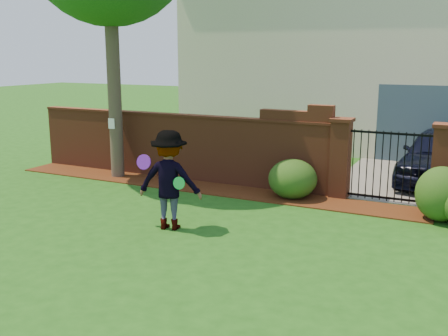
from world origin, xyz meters
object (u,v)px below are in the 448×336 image
at_px(man, 169,181).
at_px(frisbee_green, 179,183).
at_px(car, 439,157).
at_px(frisbee_purple, 144,162).

xyz_separation_m(man, frisbee_green, (0.32, -0.15, 0.02)).
xyz_separation_m(car, man, (-4.35, -6.10, 0.24)).
xyz_separation_m(car, frisbee_purple, (-4.77, -6.29, 0.60)).
relative_size(car, frisbee_green, 17.75).
distance_m(frisbee_purple, frisbee_green, 0.82).
xyz_separation_m(man, frisbee_purple, (-0.42, -0.20, 0.36)).
distance_m(car, frisbee_purple, 7.92).
height_order(man, frisbee_purple, man).
bearing_deg(frisbee_green, car, 57.25).
bearing_deg(frisbee_purple, man, 25.07).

